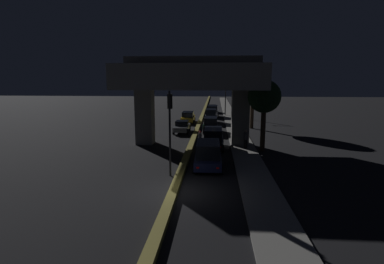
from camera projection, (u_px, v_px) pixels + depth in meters
ground_plane at (174, 192)px, 17.06m from camera, size 200.00×200.00×0.00m
median_divider at (202, 116)px, 51.41m from camera, size 0.53×126.00×0.31m
sidewalk_right at (233, 123)px, 44.18m from camera, size 2.26×126.00×0.12m
elevated_overpass at (192, 81)px, 28.65m from camera, size 13.18×9.92×8.54m
traffic_light_left_of_median at (170, 119)px, 19.37m from camera, size 0.30×0.49×5.62m
street_lamp at (223, 92)px, 52.60m from camera, size 2.42×0.32×7.11m
car_dark_blue_lead at (208, 154)px, 21.61m from camera, size 2.08×4.33×1.90m
car_black_second at (213, 138)px, 27.68m from camera, size 2.00×4.47×1.89m
car_black_third at (211, 124)px, 36.35m from camera, size 1.91×4.15×1.85m
car_white_fourth at (211, 116)px, 44.30m from camera, size 1.85×4.08×2.06m
car_silver_fifth at (213, 111)px, 51.19m from camera, size 2.08×4.47×1.98m
car_black_sixth at (212, 109)px, 58.43m from camera, size 1.83×4.01×1.54m
car_grey_lead_oncoming at (182, 127)px, 36.25m from camera, size 1.86×4.28×1.43m
car_taxi_yellow_second_oncoming at (188, 117)px, 44.63m from camera, size 2.00×4.62×1.64m
motorcycle_white_filtering_near at (198, 152)px, 23.81m from camera, size 0.32×1.84×1.44m
motorcycle_blue_filtering_mid at (200, 139)px, 29.30m from camera, size 0.32×1.89×1.42m
motorcycle_black_filtering_far at (204, 129)px, 35.00m from camera, size 0.34×1.93×1.40m
pedestrian_on_sidewalk at (246, 139)px, 27.32m from camera, size 0.38×0.38×1.68m
roadside_tree_kerbside_near at (264, 97)px, 26.11m from camera, size 2.90×2.90×6.34m
roadside_tree_kerbside_mid at (253, 87)px, 38.58m from camera, size 3.79×3.79×7.31m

